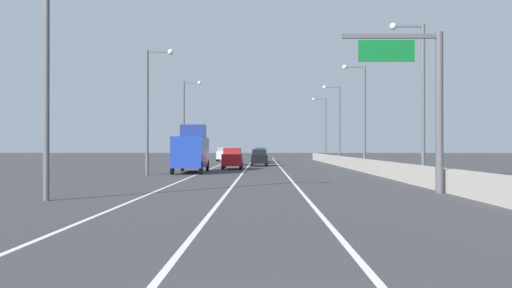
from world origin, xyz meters
The scene contains 20 objects.
ground_plane centered at (0.00, 64.00, 0.00)m, with size 320.00×320.00×0.00m, color #38383A.
lane_stripe_left centered at (-5.50, 55.00, 0.00)m, with size 0.16×130.00×0.00m, color silver.
lane_stripe_center centered at (-2.00, 55.00, 0.00)m, with size 0.16×130.00×0.00m, color silver.
lane_stripe_right centered at (1.50, 55.00, 0.00)m, with size 0.16×130.00×0.00m, color silver.
jersey_barrier_right centered at (8.48, 40.00, 0.55)m, with size 0.60×120.00×1.10m, color #9E998E.
overhead_sign_gantry centered at (7.14, 23.31, 4.73)m, with size 4.68×0.36×7.50m.
lamp_post_right_second centered at (9.07, 31.81, 5.57)m, with size 2.14×0.44×9.65m.
lamp_post_right_third centered at (8.64, 50.55, 5.57)m, with size 2.14×0.44×9.65m.
lamp_post_right_fourth centered at (8.69, 69.29, 5.57)m, with size 2.14×0.44×9.65m.
lamp_post_right_fifth centered at (8.91, 88.03, 5.57)m, with size 2.14×0.44×9.65m.
lamp_post_left_near centered at (-8.68, 19.06, 5.57)m, with size 2.14×0.44×9.65m.
lamp_post_left_mid centered at (-8.94, 41.56, 5.57)m, with size 2.14×0.44×9.65m.
lamp_post_left_far centered at (-9.06, 64.05, 5.57)m, with size 2.14×0.44×9.65m.
car_black_0 centered at (-0.78, 64.03, 0.94)m, with size 1.99×4.29×1.88m.
car_white_1 centered at (-3.73, 67.46, 1.04)m, with size 1.89×4.31×2.09m.
car_red_2 centered at (-3.32, 54.46, 1.03)m, with size 1.95×4.78×2.08m.
car_silver_3 centered at (-6.41, 87.83, 1.04)m, with size 1.87×4.07×2.11m.
car_green_4 centered at (-0.76, 86.28, 1.04)m, with size 1.81×4.59×2.09m.
car_blue_5 centered at (-0.77, 76.24, 0.96)m, with size 2.08×4.72×1.91m.
box_truck centered at (-6.36, 46.18, 1.86)m, with size 2.59×8.41×4.07m.
Camera 1 is at (-0.31, -5.19, 2.13)m, focal length 43.01 mm.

